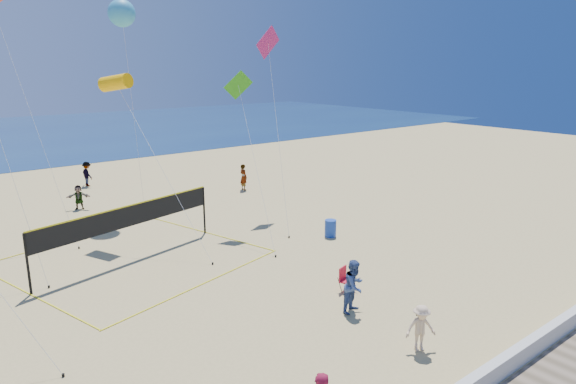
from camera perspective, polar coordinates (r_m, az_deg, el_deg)
bystander_a at (r=18.68m, az=7.38°, el=-10.31°), size 1.09×0.94×1.94m
bystander_b at (r=16.82m, az=14.53°, el=-14.42°), size 1.12×0.96×1.50m
far_person_1 at (r=33.78m, az=-22.24°, el=-0.55°), size 1.44×1.02×1.50m
far_person_2 at (r=36.17m, az=-4.97°, el=1.65°), size 0.45×0.68×1.85m
far_person_4 at (r=39.97m, az=-21.41°, el=1.87°), size 0.79×1.23×1.79m
camp_chair at (r=20.39m, az=6.37°, el=-9.44°), size 0.64×0.75×1.08m
trash_barrel at (r=26.51m, az=4.74°, el=-4.04°), size 0.74×0.74×0.88m
volleyball_net at (r=24.11m, az=-17.28°, el=-3.23°), size 11.50×11.39×2.53m
kite_2 at (r=26.99m, az=-18.59°, el=11.41°), size 1.98×7.56×8.23m
kite_4 at (r=27.09m, az=-5.33°, el=10.76°), size 2.32×5.63×8.34m
kite_5 at (r=30.61m, az=-2.15°, el=15.49°), size 3.80×5.64×10.83m
kite_7 at (r=31.68m, az=-18.00°, el=18.36°), size 1.99×3.22×12.16m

